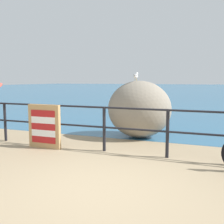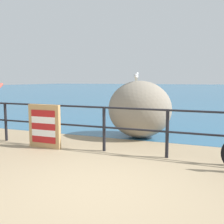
% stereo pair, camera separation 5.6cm
% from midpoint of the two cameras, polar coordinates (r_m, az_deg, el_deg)
% --- Properties ---
extents(ground_plane, '(120.00, 120.00, 0.10)m').
position_cam_midpoint_polar(ground_plane, '(23.64, 17.23, 2.55)').
color(ground_plane, '#937F60').
extents(sea_surface, '(120.00, 90.00, 0.01)m').
position_cam_midpoint_polar(sea_surface, '(51.86, 19.49, 4.73)').
color(sea_surface, '#285B7F').
rests_on(sea_surface, ground_plane).
extents(promenade_railing, '(10.04, 0.07, 1.02)m').
position_cam_midpoint_polar(promenade_railing, '(5.80, 4.54, -2.84)').
color(promenade_railing, black).
rests_on(promenade_railing, ground_plane).
extents(folded_deckchair_stack, '(0.84, 0.10, 1.04)m').
position_cam_midpoint_polar(folded_deckchair_stack, '(6.55, -14.47, -2.99)').
color(folded_deckchair_stack, tan).
rests_on(folded_deckchair_stack, ground_plane).
extents(breakwater_boulder_main, '(1.79, 1.54, 1.59)m').
position_cam_midpoint_polar(breakwater_boulder_main, '(7.53, 5.62, 0.59)').
color(breakwater_boulder_main, gray).
rests_on(breakwater_boulder_main, ground).
extents(seagull, '(0.13, 0.34, 0.23)m').
position_cam_midpoint_polar(seagull, '(7.43, 4.89, 7.74)').
color(seagull, gold).
rests_on(seagull, breakwater_boulder_main).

